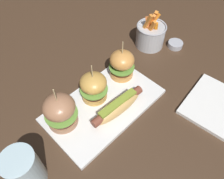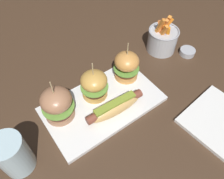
# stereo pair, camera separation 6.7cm
# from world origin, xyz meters

# --- Properties ---
(ground_plane) EXTENTS (3.00, 3.00, 0.00)m
(ground_plane) POSITION_xyz_m (0.00, 0.00, 0.00)
(ground_plane) COLOR #422D1E
(platter_main) EXTENTS (0.36, 0.21, 0.01)m
(platter_main) POSITION_xyz_m (0.00, 0.00, 0.01)
(platter_main) COLOR white
(platter_main) RESTS_ON ground
(hot_dog) EXTENTS (0.19, 0.06, 0.05)m
(hot_dog) POSITION_xyz_m (0.01, -0.05, 0.04)
(hot_dog) COLOR tan
(hot_dog) RESTS_ON platter_main
(slider_left) EXTENTS (0.09, 0.09, 0.15)m
(slider_left) POSITION_xyz_m (-0.13, 0.04, 0.07)
(slider_left) COLOR #A46F4E
(slider_left) RESTS_ON platter_main
(slider_center) EXTENTS (0.09, 0.09, 0.14)m
(slider_center) POSITION_xyz_m (0.00, 0.04, 0.06)
(slider_center) COLOR gold
(slider_center) RESTS_ON platter_main
(slider_right) EXTENTS (0.09, 0.09, 0.14)m
(slider_right) POSITION_xyz_m (0.13, 0.05, 0.06)
(slider_right) COLOR #D28D44
(slider_right) RESTS_ON platter_main
(fries_bucket) EXTENTS (0.11, 0.11, 0.14)m
(fries_bucket) POSITION_xyz_m (0.34, 0.09, 0.05)
(fries_bucket) COLOR #B7BABF
(fries_bucket) RESTS_ON ground
(sauce_ramekin) EXTENTS (0.06, 0.06, 0.02)m
(sauce_ramekin) POSITION_xyz_m (0.40, 0.01, 0.01)
(sauce_ramekin) COLOR #A8AAB2
(sauce_ramekin) RESTS_ON ground
(side_plate) EXTENTS (0.22, 0.22, 0.01)m
(side_plate) POSITION_xyz_m (0.25, -0.26, 0.01)
(side_plate) COLOR white
(side_plate) RESTS_ON ground
(water_glass) EXTENTS (0.08, 0.08, 0.12)m
(water_glass) POSITION_xyz_m (-0.28, -0.03, 0.06)
(water_glass) COLOR silver
(water_glass) RESTS_ON ground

